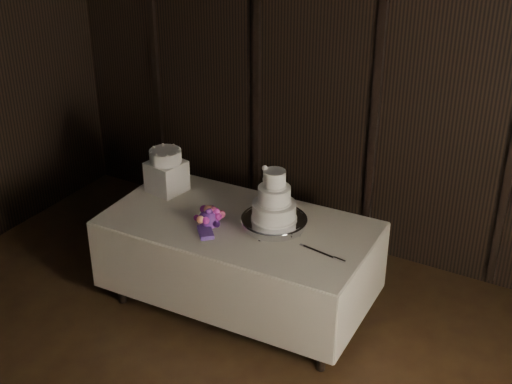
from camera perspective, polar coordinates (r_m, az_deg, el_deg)
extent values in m
cube|color=black|center=(5.82, 9.84, 8.27)|extent=(6.04, 0.04, 3.04)
cube|color=silver|center=(5.25, -1.42, -2.48)|extent=(2.02, 1.11, 0.01)
cube|color=white|center=(5.46, -1.37, -6.12)|extent=(1.86, 0.98, 0.71)
cylinder|color=silver|center=(5.14, 1.44, -2.57)|extent=(0.64, 0.64, 0.09)
cylinder|color=white|center=(5.08, 1.46, -1.52)|extent=(0.32, 0.32, 0.13)
cylinder|color=white|center=(5.02, 1.47, -0.25)|extent=(0.23, 0.23, 0.13)
cylinder|color=white|center=(4.97, 1.49, 1.04)|extent=(0.16, 0.16, 0.13)
cube|color=white|center=(5.68, -7.16, 1.25)|extent=(0.30, 0.30, 0.25)
cylinder|color=white|center=(5.61, -7.26, 2.86)|extent=(0.32, 0.32, 0.10)
cube|color=silver|center=(4.91, 4.88, -4.73)|extent=(0.37, 0.08, 0.01)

